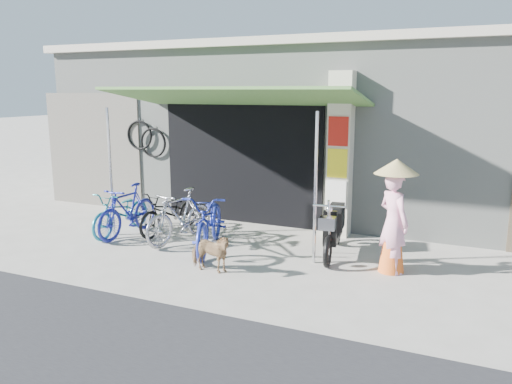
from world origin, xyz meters
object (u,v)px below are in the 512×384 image
at_px(bike_silver, 180,216).
at_px(moped, 334,228).
at_px(bike_teal, 122,212).
at_px(street_dog, 210,253).
at_px(bike_black, 170,212).
at_px(nun, 394,217).
at_px(bike_navy, 210,221).
at_px(bike_blue, 128,210).

bearing_deg(bike_silver, moped, 22.56).
relative_size(bike_silver, moped, 0.92).
height_order(bike_teal, moped, moped).
relative_size(bike_teal, street_dog, 2.21).
relative_size(bike_teal, bike_black, 1.02).
bearing_deg(street_dog, nun, -64.47).
height_order(bike_teal, bike_navy, bike_navy).
bearing_deg(bike_silver, bike_black, 151.91).
height_order(bike_blue, nun, nun).
bearing_deg(bike_navy, moped, -0.28).
relative_size(bike_blue, bike_black, 1.03).
bearing_deg(bike_silver, street_dog, -29.14).
relative_size(bike_blue, moped, 0.93).
height_order(bike_teal, bike_blue, bike_blue).
distance_m(bike_teal, bike_navy, 2.03).
height_order(bike_silver, moped, moped).
distance_m(bike_black, bike_silver, 0.65).
bearing_deg(bike_black, bike_teal, -142.95).
distance_m(bike_silver, street_dog, 1.65).
height_order(bike_black, bike_silver, bike_silver).
height_order(street_dog, moped, moped).
height_order(bike_black, street_dog, bike_black).
distance_m(bike_teal, bike_silver, 1.29).
relative_size(bike_blue, nun, 0.93).
bearing_deg(street_dog, bike_navy, 29.73).
height_order(moped, nun, nun).
xyz_separation_m(bike_black, bike_silver, (0.48, -0.43, 0.07)).
xyz_separation_m(bike_blue, bike_silver, (1.11, 0.03, -0.00)).
bearing_deg(street_dog, bike_black, 49.42).
xyz_separation_m(bike_silver, bike_navy, (0.72, -0.20, 0.03)).
xyz_separation_m(bike_teal, bike_black, (0.81, 0.41, -0.01)).
distance_m(street_dog, nun, 2.76).
distance_m(bike_navy, street_dog, 1.05).
distance_m(bike_teal, bike_black, 0.91).
bearing_deg(bike_blue, moped, 9.91).
distance_m(bike_blue, street_dog, 2.56).
bearing_deg(bike_silver, nun, 13.20).
xyz_separation_m(bike_silver, moped, (2.67, 0.43, -0.03)).
bearing_deg(bike_navy, bike_silver, 146.39).
distance_m(bike_silver, nun, 3.70).
height_order(bike_blue, bike_black, bike_blue).
xyz_separation_m(bike_teal, bike_silver, (1.29, -0.02, 0.06)).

